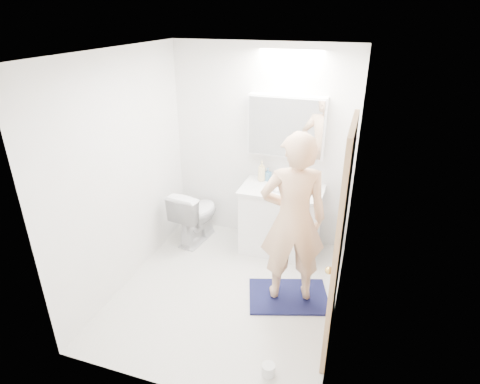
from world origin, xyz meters
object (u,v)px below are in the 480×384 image
at_px(toilet, 196,214).
at_px(person, 293,220).
at_px(soap_bottle_a, 262,171).
at_px(toilet_paper_roll, 268,370).
at_px(vanity_cabinet, 281,221).
at_px(toothbrush_cup, 304,182).
at_px(medicine_cabinet, 286,126).
at_px(soap_bottle_b, 268,174).

height_order(toilet, person, person).
height_order(soap_bottle_a, toilet_paper_roll, soap_bottle_a).
height_order(vanity_cabinet, person, person).
height_order(person, toothbrush_cup, person).
relative_size(toilet, toilet_paper_roll, 6.52).
height_order(vanity_cabinet, toothbrush_cup, toothbrush_cup).
bearing_deg(medicine_cabinet, soap_bottle_b, -171.13).
distance_m(vanity_cabinet, person, 1.06).
bearing_deg(soap_bottle_a, toilet, -161.10).
relative_size(vanity_cabinet, soap_bottle_a, 3.60).
relative_size(soap_bottle_a, toilet_paper_roll, 2.27).
distance_m(vanity_cabinet, medicine_cabinet, 1.13).
distance_m(vanity_cabinet, toothbrush_cup, 0.55).
xyz_separation_m(vanity_cabinet, toothbrush_cup, (0.23, 0.16, 0.47)).
relative_size(toilet, toothbrush_cup, 8.12).
bearing_deg(medicine_cabinet, person, -73.18).
relative_size(medicine_cabinet, toothbrush_cup, 9.97).
distance_m(person, soap_bottle_a, 1.18).
distance_m(toilet, toothbrush_cup, 1.41).
distance_m(person, toothbrush_cup, 1.03).
relative_size(soap_bottle_a, soap_bottle_b, 1.58).
xyz_separation_m(toilet, soap_bottle_a, (0.77, 0.27, 0.59)).
distance_m(person, soap_bottle_b, 1.17).
distance_m(soap_bottle_b, toothbrush_cup, 0.45).
xyz_separation_m(person, soap_bottle_b, (-0.52, 1.05, -0.01)).
height_order(vanity_cabinet, soap_bottle_b, soap_bottle_b).
distance_m(vanity_cabinet, soap_bottle_b, 0.58).
relative_size(person, soap_bottle_b, 10.88).
distance_m(toilet, soap_bottle_b, 1.04).
xyz_separation_m(medicine_cabinet, soap_bottle_a, (-0.26, -0.06, -0.55)).
height_order(toothbrush_cup, toilet_paper_roll, toothbrush_cup).
relative_size(medicine_cabinet, toilet_paper_roll, 8.00).
distance_m(toilet, person, 1.65).
bearing_deg(toilet, soap_bottle_a, -152.73).
xyz_separation_m(vanity_cabinet, medicine_cabinet, (-0.03, 0.21, 1.11)).
bearing_deg(soap_bottle_a, toothbrush_cup, 1.10).
distance_m(medicine_cabinet, person, 1.27).
distance_m(soap_bottle_a, toothbrush_cup, 0.53).
bearing_deg(soap_bottle_b, toilet, -160.70).
bearing_deg(medicine_cabinet, vanity_cabinet, -81.97).
xyz_separation_m(vanity_cabinet, soap_bottle_a, (-0.29, 0.15, 0.56)).
xyz_separation_m(vanity_cabinet, person, (0.30, -0.87, 0.52)).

